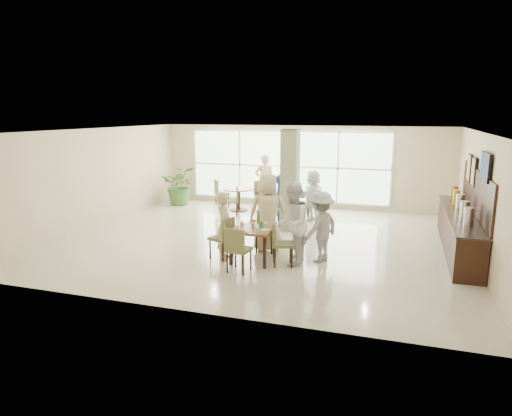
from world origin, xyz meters
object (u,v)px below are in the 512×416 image
(main_table, at_px, (253,233))
(adult_standing, at_px, (265,182))
(round_table_left, at_px, (239,194))
(teen_far, at_px, (268,213))
(buffet_counter, at_px, (460,229))
(teen_right, at_px, (292,223))
(adult_a, at_px, (283,194))
(teen_left, at_px, (224,226))
(potted_plant, at_px, (180,185))
(round_table_right, at_px, (289,200))
(teen_standing, at_px, (321,227))
(adult_b, at_px, (313,195))

(main_table, distance_m, adult_standing, 5.69)
(round_table_left, distance_m, teen_far, 4.68)
(teen_far, xyz_separation_m, adult_standing, (-1.49, 4.65, 0.00))
(buffet_counter, bearing_deg, teen_right, -149.14)
(buffet_counter, relative_size, adult_a, 2.54)
(teen_left, bearing_deg, potted_plant, 23.92)
(round_table_left, bearing_deg, teen_far, -61.38)
(round_table_right, bearing_deg, teen_far, -84.24)
(teen_right, height_order, adult_a, adult_a)
(buffet_counter, distance_m, adult_standing, 6.69)
(potted_plant, distance_m, teen_left, 6.50)
(teen_right, bearing_deg, teen_far, -139.49)
(round_table_left, bearing_deg, potted_plant, 172.72)
(teen_far, bearing_deg, round_table_right, -103.54)
(potted_plant, distance_m, adult_standing, 3.08)
(teen_standing, bearing_deg, potted_plant, -101.39)
(round_table_left, xyz_separation_m, buffet_counter, (6.55, -2.74, -0.01))
(round_table_left, distance_m, adult_a, 2.45)
(main_table, distance_m, round_table_left, 5.40)
(potted_plant, distance_m, adult_a, 4.59)
(teen_right, bearing_deg, teen_standing, 118.99)
(teen_standing, distance_m, adult_a, 3.45)
(round_table_left, xyz_separation_m, teen_left, (1.48, -4.98, 0.20))
(adult_standing, bearing_deg, potted_plant, -11.94)
(main_table, bearing_deg, adult_standing, 104.31)
(main_table, relative_size, buffet_counter, 0.19)
(round_table_left, distance_m, buffet_counter, 7.10)
(teen_standing, xyz_separation_m, adult_a, (-1.63, 3.03, 0.14))
(main_table, height_order, adult_a, adult_a)
(buffet_counter, xyz_separation_m, adult_b, (-3.92, 2.10, 0.22))
(round_table_left, relative_size, adult_standing, 0.56)
(teen_left, xyz_separation_m, adult_b, (1.15, 4.34, 0.01))
(teen_standing, relative_size, adult_standing, 0.84)
(main_table, relative_size, potted_plant, 0.65)
(teen_far, height_order, teen_right, teen_far)
(main_table, height_order, round_table_left, same)
(potted_plant, distance_m, teen_right, 7.41)
(adult_a, bearing_deg, teen_right, -96.57)
(teen_standing, distance_m, adult_standing, 5.79)
(adult_a, bearing_deg, teen_left, -121.39)
(adult_b, bearing_deg, round_table_left, -86.52)
(teen_left, bearing_deg, round_table_right, -17.02)
(round_table_right, xyz_separation_m, adult_a, (0.04, -0.87, 0.35))
(round_table_right, height_order, teen_right, teen_right)
(teen_left, relative_size, adult_standing, 0.82)
(teen_standing, relative_size, adult_a, 0.85)
(potted_plant, xyz_separation_m, adult_a, (4.24, -1.76, 0.23))
(buffet_counter, bearing_deg, adult_standing, 150.37)
(teen_left, xyz_separation_m, teen_right, (1.52, 0.12, 0.14))
(buffet_counter, relative_size, adult_b, 3.05)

